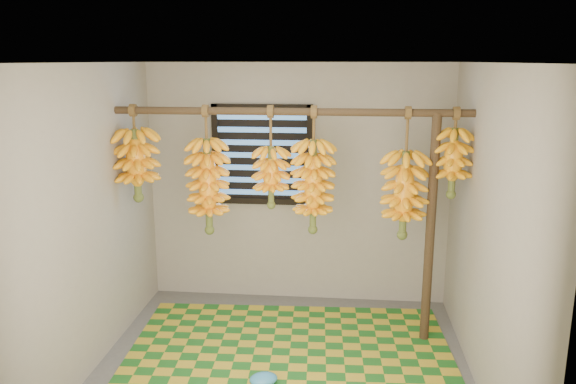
# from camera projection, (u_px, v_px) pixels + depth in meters

# --- Properties ---
(floor) EXTENTS (3.00, 3.00, 0.01)m
(floor) POSITION_uv_depth(u_px,v_px,m) (281.00, 375.00, 4.43)
(floor) COLOR #545454
(floor) RESTS_ON ground
(ceiling) EXTENTS (3.00, 3.00, 0.01)m
(ceiling) POSITION_uv_depth(u_px,v_px,m) (280.00, 62.00, 3.88)
(ceiling) COLOR silver
(ceiling) RESTS_ON wall_back
(wall_back) EXTENTS (3.00, 0.01, 2.40)m
(wall_back) POSITION_uv_depth(u_px,v_px,m) (298.00, 185.00, 5.61)
(wall_back) COLOR gray
(wall_back) RESTS_ON floor
(wall_left) EXTENTS (0.01, 3.00, 2.40)m
(wall_left) POSITION_uv_depth(u_px,v_px,m) (86.00, 223.00, 4.30)
(wall_left) COLOR gray
(wall_left) RESTS_ON floor
(wall_right) EXTENTS (0.01, 3.00, 2.40)m
(wall_right) POSITION_uv_depth(u_px,v_px,m) (490.00, 235.00, 4.01)
(wall_right) COLOR gray
(wall_right) RESTS_ON floor
(window) EXTENTS (1.00, 0.04, 1.00)m
(window) POSITION_uv_depth(u_px,v_px,m) (262.00, 155.00, 5.55)
(window) COLOR black
(window) RESTS_ON wall_back
(hanging_pole) EXTENTS (3.00, 0.06, 0.06)m
(hanging_pole) POSITION_uv_depth(u_px,v_px,m) (290.00, 112.00, 4.65)
(hanging_pole) COLOR #40301D
(hanging_pole) RESTS_ON wall_left
(support_post) EXTENTS (0.08, 0.08, 2.00)m
(support_post) POSITION_uv_depth(u_px,v_px,m) (430.00, 231.00, 4.76)
(support_post) COLOR #40301D
(support_post) RESTS_ON floor
(woven_mat) EXTENTS (2.83, 2.31, 0.01)m
(woven_mat) POSITION_uv_depth(u_px,v_px,m) (289.00, 364.00, 4.57)
(woven_mat) COLOR #1B5F1D
(woven_mat) RESTS_ON floor
(plastic_bag) EXTENTS (0.26, 0.23, 0.09)m
(plastic_bag) POSITION_uv_depth(u_px,v_px,m) (263.00, 379.00, 4.26)
(plastic_bag) COLOR #3284BD
(plastic_bag) RESTS_ON woven_mat
(banana_bunch_a) EXTENTS (0.38, 0.38, 0.84)m
(banana_bunch_a) POSITION_uv_depth(u_px,v_px,m) (137.00, 165.00, 4.89)
(banana_bunch_a) COLOR brown
(banana_bunch_a) RESTS_ON hanging_pole
(banana_bunch_b) EXTENTS (0.35, 0.35, 1.12)m
(banana_bunch_b) POSITION_uv_depth(u_px,v_px,m) (208.00, 186.00, 4.87)
(banana_bunch_b) COLOR brown
(banana_bunch_b) RESTS_ON hanging_pole
(banana_bunch_c) EXTENTS (0.31, 0.31, 0.87)m
(banana_bunch_c) POSITION_uv_depth(u_px,v_px,m) (271.00, 177.00, 4.79)
(banana_bunch_c) COLOR brown
(banana_bunch_c) RESTS_ON hanging_pole
(banana_bunch_d) EXTENTS (0.36, 0.36, 1.08)m
(banana_bunch_d) POSITION_uv_depth(u_px,v_px,m) (313.00, 187.00, 4.77)
(banana_bunch_d) COLOR brown
(banana_bunch_d) RESTS_ON hanging_pole
(banana_bunch_e) EXTENTS (0.37, 0.37, 1.11)m
(banana_bunch_e) POSITION_uv_depth(u_px,v_px,m) (404.00, 195.00, 4.71)
(banana_bunch_e) COLOR brown
(banana_bunch_e) RESTS_ON hanging_pole
(banana_bunch_f) EXTENTS (0.28, 0.28, 0.74)m
(banana_bunch_f) POSITION_uv_depth(u_px,v_px,m) (453.00, 163.00, 4.61)
(banana_bunch_f) COLOR brown
(banana_bunch_f) RESTS_ON hanging_pole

